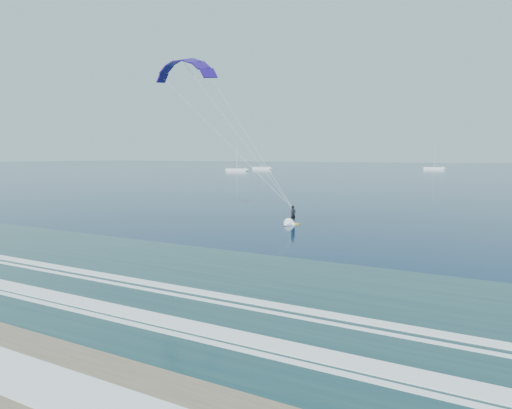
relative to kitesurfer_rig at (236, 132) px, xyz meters
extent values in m
cube|color=#1E423F|center=(1.11, -23.01, -9.26)|extent=(600.00, 22.00, 0.03)
cube|color=white|center=(1.11, -25.51, -9.24)|extent=(600.00, 1.10, 0.07)
cube|color=white|center=(1.11, -21.51, -9.24)|extent=(600.00, 0.70, 0.07)
cube|color=gold|center=(5.40, 2.30, -9.24)|extent=(1.46, 0.47, 0.08)
imported|color=black|center=(5.40, 2.30, -8.30)|extent=(0.64, 0.77, 1.79)
cone|color=white|center=(5.25, 1.00, -9.20)|extent=(1.31, 1.74, 1.10)
cube|color=white|center=(-79.61, 131.92, -8.68)|extent=(10.17, 2.40, 1.20)
cylinder|color=silver|center=(-79.61, 131.92, -1.86)|extent=(0.18, 0.18, 12.43)
cylinder|color=silver|center=(-78.41, 131.92, -7.28)|extent=(2.60, 0.12, 0.12)
cube|color=white|center=(-81.71, 159.52, -8.68)|extent=(9.64, 2.40, 1.20)
cylinder|color=silver|center=(-81.71, 159.52, -2.12)|extent=(0.18, 0.18, 11.91)
cylinder|color=silver|center=(-80.51, 159.52, -7.28)|extent=(2.60, 0.12, 0.12)
cube|color=white|center=(-6.77, 197.59, -8.68)|extent=(9.27, 2.40, 1.20)
cylinder|color=silver|center=(-6.77, 197.59, -2.47)|extent=(0.18, 0.18, 11.22)
cylinder|color=silver|center=(-5.57, 197.59, -7.28)|extent=(2.60, 0.12, 0.12)
camera|label=1|loc=(24.21, -39.89, -2.32)|focal=32.00mm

